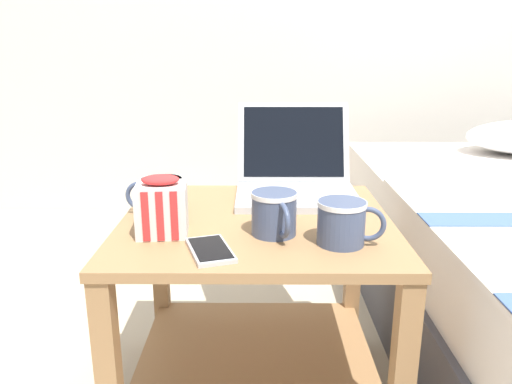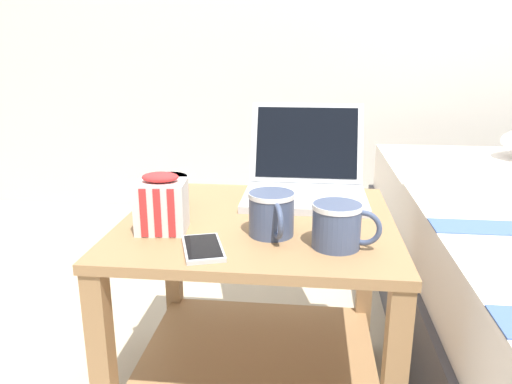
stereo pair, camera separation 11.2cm
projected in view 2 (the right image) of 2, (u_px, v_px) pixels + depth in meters
The scene contains 7 objects.
bedside_table at pixel (258, 287), 1.24m from camera, with size 0.64×0.59×0.51m.
laptop at pixel (305, 179), 1.36m from camera, with size 0.32×0.34×0.24m.
mug_front_left at pixel (167, 192), 1.23m from camera, with size 0.14×0.10×0.09m.
mug_front_right at pixel (338, 223), 1.01m from camera, with size 0.14×0.10×0.09m.
mug_mid_center at pixel (272, 212), 1.07m from camera, with size 0.10×0.14×0.10m.
snack_bag at pixel (162, 204), 1.09m from camera, with size 0.12×0.10×0.13m.
cell_phone at pixel (203, 248), 1.00m from camera, with size 0.12×0.15×0.01m.
Camera 2 is at (0.12, -1.11, 0.91)m, focal length 35.00 mm.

